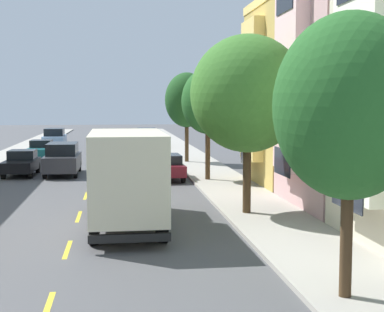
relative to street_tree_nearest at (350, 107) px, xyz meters
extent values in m
plane|color=#4C4C4F|center=(-6.40, 23.42, -4.26)|extent=(160.00, 160.00, 0.00)
cube|color=#A39E93|center=(0.70, 21.42, -4.19)|extent=(3.20, 120.00, 0.14)
cube|color=yellow|center=(-6.40, 0.42, -4.26)|extent=(0.14, 2.20, 0.01)
cube|color=yellow|center=(-6.40, 5.42, -4.26)|extent=(0.14, 2.20, 0.01)
cube|color=yellow|center=(-6.40, 10.42, -4.26)|extent=(0.14, 2.20, 0.01)
cube|color=yellow|center=(-6.40, 15.42, -4.26)|extent=(0.14, 2.20, 0.01)
cube|color=yellow|center=(-6.40, 20.42, -4.26)|extent=(0.14, 2.20, 0.01)
cube|color=yellow|center=(-6.40, 25.42, -4.26)|extent=(0.14, 2.20, 0.01)
cube|color=yellow|center=(-6.40, 30.42, -4.26)|extent=(0.14, 2.20, 0.01)
cube|color=yellow|center=(-6.40, 35.42, -4.26)|extent=(0.14, 2.20, 0.01)
cube|color=yellow|center=(-6.40, 40.42, -4.26)|extent=(0.14, 2.20, 0.01)
cube|color=white|center=(2.02, 4.20, 1.14)|extent=(0.55, 2.94, 7.80)
cube|color=#1E232D|center=(1.73, 4.20, -2.46)|extent=(0.04, 2.23, 1.10)
cube|color=#1E232D|center=(1.73, 4.20, 0.54)|extent=(0.04, 2.23, 1.10)
cube|color=#FECACA|center=(2.02, 10.93, 1.60)|extent=(0.55, 2.94, 8.47)
cube|color=#1E232D|center=(1.73, 10.93, -2.31)|extent=(0.04, 2.23, 1.10)
cube|color=#1E232D|center=(1.73, 10.93, 0.95)|extent=(0.04, 2.23, 1.10)
cube|color=tan|center=(7.39, 17.66, 0.35)|extent=(10.18, 6.53, 9.22)
cube|color=#F9D572|center=(2.55, 17.66, 5.17)|extent=(0.60, 6.53, 0.44)
cube|color=#F9D572|center=(2.02, 17.66, 0.71)|extent=(0.55, 2.94, 7.19)
cube|color=#1E232D|center=(1.73, 17.66, -2.60)|extent=(0.04, 2.23, 1.10)
cube|color=#1E232D|center=(1.73, 17.66, 0.16)|extent=(0.04, 2.23, 1.10)
cube|color=#1E232D|center=(1.73, 17.66, 2.93)|extent=(0.04, 2.23, 1.10)
cylinder|color=#47331E|center=(0.00, 0.00, -2.80)|extent=(0.27, 0.27, 2.64)
ellipsoid|color=#235B23|center=(0.00, 0.00, 0.01)|extent=(3.26, 3.26, 3.99)
cylinder|color=#47331E|center=(0.00, 9.72, -2.68)|extent=(0.31, 0.31, 2.88)
ellipsoid|color=#387028|center=(0.00, 9.72, 0.42)|extent=(4.35, 4.35, 4.45)
cylinder|color=#47331E|center=(0.00, 19.44, -2.65)|extent=(0.27, 0.27, 2.94)
ellipsoid|color=#235B23|center=(0.00, 19.44, 0.16)|extent=(2.88, 2.88, 3.56)
cylinder|color=#47331E|center=(0.00, 29.15, -2.65)|extent=(0.28, 0.28, 2.94)
ellipsoid|color=#1E4C1E|center=(0.00, 29.15, 0.28)|extent=(3.10, 3.10, 3.89)
cube|color=beige|center=(-4.59, 7.43, -2.25)|extent=(2.45, 5.42, 2.71)
cube|color=beige|center=(-4.62, 11.28, -2.50)|extent=(2.32, 1.92, 2.20)
cube|color=black|center=(-4.63, 12.18, -2.02)|extent=(2.02, 0.10, 0.97)
cube|color=black|center=(-4.57, 4.81, -3.83)|extent=(2.40, 0.18, 0.24)
cylinder|color=black|center=(-3.56, 11.34, -3.78)|extent=(0.29, 0.96, 0.96)
cylinder|color=black|center=(-5.68, 11.32, -3.78)|extent=(0.29, 0.96, 0.96)
cylinder|color=black|center=(-3.52, 5.94, -3.78)|extent=(0.29, 0.96, 0.96)
cylinder|color=black|center=(-5.64, 5.92, -3.78)|extent=(0.29, 0.96, 0.96)
cylinder|color=black|center=(-3.53, 7.04, -3.78)|extent=(0.29, 0.96, 0.96)
cylinder|color=black|center=(-5.65, 7.02, -3.78)|extent=(0.29, 0.96, 0.96)
cube|color=black|center=(-10.61, 23.44, -3.62)|extent=(1.82, 4.03, 0.62)
cube|color=black|center=(-10.61, 23.92, -3.04)|extent=(1.56, 1.71, 0.55)
cylinder|color=black|center=(-11.40, 22.09, -3.93)|extent=(0.23, 0.66, 0.66)
cylinder|color=black|center=(-9.88, 22.06, -3.93)|extent=(0.23, 0.66, 0.66)
cylinder|color=black|center=(-11.35, 24.81, -3.93)|extent=(0.23, 0.66, 0.66)
cylinder|color=black|center=(-9.83, 24.78, -3.93)|extent=(0.23, 0.66, 0.66)
cube|color=maroon|center=(-2.20, 20.86, -3.63)|extent=(1.92, 4.55, 0.60)
cube|color=black|center=(-2.19, 20.64, -3.08)|extent=(1.64, 2.20, 0.50)
cylinder|color=black|center=(-1.45, 22.41, -3.93)|extent=(0.24, 0.67, 0.66)
cylinder|color=black|center=(-3.03, 22.37, -3.93)|extent=(0.24, 0.67, 0.66)
cylinder|color=black|center=(-1.37, 19.35, -3.93)|extent=(0.24, 0.67, 0.66)
cylinder|color=black|center=(-2.95, 19.31, -3.93)|extent=(0.24, 0.67, 0.66)
cube|color=#194C28|center=(-2.13, 43.37, -3.48)|extent=(2.06, 4.84, 0.90)
cube|color=black|center=(-2.13, 43.37, -2.68)|extent=(1.78, 2.82, 0.70)
cylinder|color=black|center=(-1.23, 44.98, -3.93)|extent=(0.23, 0.66, 0.66)
cylinder|color=black|center=(-2.96, 45.02, -3.93)|extent=(0.23, 0.66, 0.66)
cylinder|color=black|center=(-1.30, 41.72, -3.93)|extent=(0.23, 0.66, 0.66)
cylinder|color=black|center=(-3.03, 41.76, -3.93)|extent=(0.23, 0.66, 0.66)
cube|color=#195B60|center=(-10.71, 32.94, -3.62)|extent=(1.82, 4.04, 0.62)
cube|color=black|center=(-10.70, 33.42, -3.04)|extent=(1.57, 1.71, 0.55)
cylinder|color=black|center=(-11.50, 31.60, -3.93)|extent=(0.23, 0.66, 0.66)
cylinder|color=black|center=(-9.98, 31.56, -3.93)|extent=(0.23, 0.66, 0.66)
cylinder|color=black|center=(-11.44, 34.32, -3.93)|extent=(0.23, 0.66, 0.66)
cylinder|color=black|center=(-9.92, 34.28, -3.93)|extent=(0.23, 0.66, 0.66)
cube|color=#7A9EC6|center=(-10.83, 43.95, -3.48)|extent=(2.05, 4.84, 0.90)
cube|color=black|center=(-10.83, 43.95, -2.68)|extent=(1.77, 2.82, 0.70)
cylinder|color=black|center=(-11.66, 42.30, -3.93)|extent=(0.23, 0.66, 0.66)
cylinder|color=black|center=(-9.93, 42.34, -3.93)|extent=(0.23, 0.66, 0.66)
cylinder|color=black|center=(-11.73, 45.57, -3.93)|extent=(0.23, 0.66, 0.66)
cylinder|color=black|center=(-10.00, 45.60, -3.93)|extent=(0.23, 0.66, 0.66)
cube|color=#333338|center=(-8.20, 23.55, -3.48)|extent=(1.95, 4.80, 0.90)
cube|color=black|center=(-8.20, 23.55, -2.68)|extent=(1.72, 2.78, 0.70)
cylinder|color=black|center=(-9.07, 21.92, -3.93)|extent=(0.22, 0.66, 0.66)
cylinder|color=black|center=(-7.34, 21.92, -3.93)|extent=(0.22, 0.66, 0.66)
cylinder|color=black|center=(-9.07, 25.18, -3.93)|extent=(0.22, 0.66, 0.66)
cylinder|color=black|center=(-7.34, 25.18, -3.93)|extent=(0.22, 0.66, 0.66)
camera|label=1|loc=(-4.87, -11.73, 0.09)|focal=54.05mm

